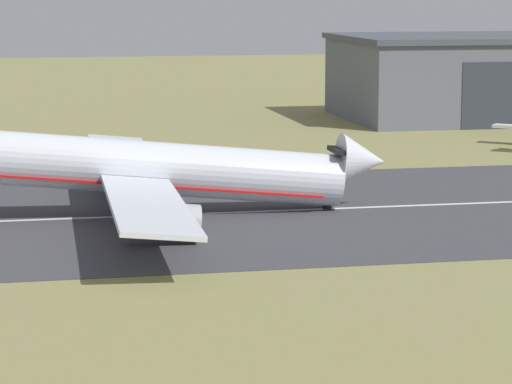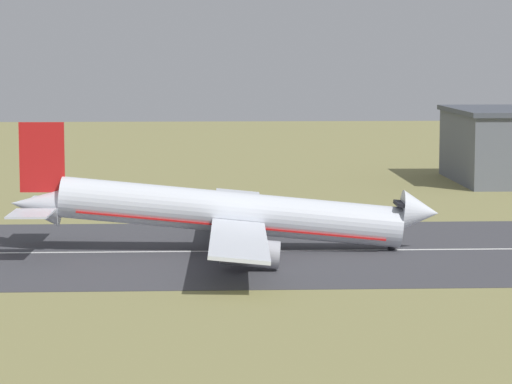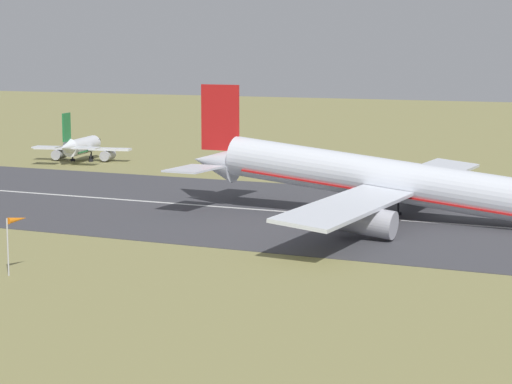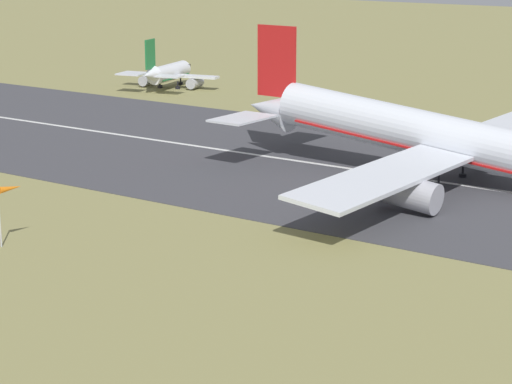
% 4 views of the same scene
% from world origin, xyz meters
% --- Properties ---
extents(ground_plane, '(643.88, 643.88, 0.00)m').
position_xyz_m(ground_plane, '(0.00, 57.39, 0.00)').
color(ground_plane, olive).
extents(runway_strip, '(403.88, 47.42, 0.06)m').
position_xyz_m(runway_strip, '(0.00, 114.79, 0.03)').
color(runway_strip, '#3D3D42').
rests_on(runway_strip, ground_plane).
extents(runway_centreline, '(363.49, 0.70, 0.01)m').
position_xyz_m(runway_centreline, '(0.00, 114.79, 0.07)').
color(runway_centreline, silver).
rests_on(runway_centreline, runway_strip).
extents(airplane_landing, '(52.10, 57.81, 15.61)m').
position_xyz_m(airplane_landing, '(13.76, 115.32, 4.54)').
color(airplane_landing, silver).
rests_on(airplane_landing, ground_plane).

